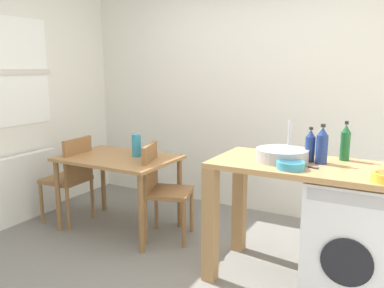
{
  "coord_description": "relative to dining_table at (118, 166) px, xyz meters",
  "views": [
    {
      "loc": [
        1.46,
        -2.38,
        1.59
      ],
      "look_at": [
        -0.09,
        0.45,
        0.97
      ],
      "focal_mm": 36.81,
      "sensor_mm": 36.0,
      "label": 1
    }
  ],
  "objects": [
    {
      "name": "ground_plane",
      "position": [
        0.97,
        -0.56,
        -0.64
      ],
      "size": [
        5.46,
        5.46,
        0.0
      ],
      "primitive_type": "plane",
      "color": "slate"
    },
    {
      "name": "wall_back",
      "position": [
        0.97,
        1.19,
        0.71
      ],
      "size": [
        4.6,
        0.1,
        2.7
      ],
      "primitive_type": "cube",
      "color": "silver",
      "rests_on": "ground_plane"
    },
    {
      "name": "radiator",
      "position": [
        -1.05,
        -0.26,
        -0.29
      ],
      "size": [
        0.1,
        0.8,
        0.7
      ],
      "primitive_type": "cube",
      "color": "white",
      "rests_on": "ground_plane"
    },
    {
      "name": "dining_table",
      "position": [
        0.0,
        0.0,
        0.0
      ],
      "size": [
        1.1,
        0.76,
        0.74
      ],
      "color": "#9E7042",
      "rests_on": "ground_plane"
    },
    {
      "name": "chair_person_seat",
      "position": [
        -0.55,
        -0.1,
        -0.14
      ],
      "size": [
        0.42,
        0.42,
        0.9
      ],
      "rotation": [
        0.0,
        0.0,
        1.61
      ],
      "color": "olive",
      "rests_on": "ground_plane"
    },
    {
      "name": "chair_opposite",
      "position": [
        0.48,
        0.03,
        -0.14
      ],
      "size": [
        0.5,
        0.5,
        0.9
      ],
      "rotation": [
        0.0,
        0.0,
        -1.26
      ],
      "color": "olive",
      "rests_on": "ground_plane"
    },
    {
      "name": "kitchen_counter",
      "position": [
        1.71,
        -0.16,
        0.12
      ],
      "size": [
        1.5,
        0.68,
        0.92
      ],
      "color": "tan",
      "rests_on": "ground_plane"
    },
    {
      "name": "washing_machine",
      "position": [
        2.18,
        -0.16,
        -0.21
      ],
      "size": [
        0.6,
        0.61,
        0.86
      ],
      "color": "silver",
      "rests_on": "ground_plane"
    },
    {
      "name": "sink_basin",
      "position": [
        1.66,
        -0.16,
        0.32
      ],
      "size": [
        0.38,
        0.38,
        0.09
      ],
      "primitive_type": "cylinder",
      "color": "#9EA0A5",
      "rests_on": "kitchen_counter"
    },
    {
      "name": "tap",
      "position": [
        1.66,
        0.02,
        0.42
      ],
      "size": [
        0.02,
        0.02,
        0.28
      ],
      "primitive_type": "cylinder",
      "color": "#B2B2B7",
      "rests_on": "kitchen_counter"
    },
    {
      "name": "bottle_tall_green",
      "position": [
        1.84,
        -0.07,
        0.39
      ],
      "size": [
        0.07,
        0.07,
        0.25
      ],
      "color": "navy",
      "rests_on": "kitchen_counter"
    },
    {
      "name": "bottle_squat_brown",
      "position": [
        1.93,
        -0.1,
        0.41
      ],
      "size": [
        0.08,
        0.08,
        0.29
      ],
      "color": "navy",
      "rests_on": "kitchen_counter"
    },
    {
      "name": "bottle_clear_small",
      "position": [
        2.06,
        0.09,
        0.41
      ],
      "size": [
        0.07,
        0.07,
        0.29
      ],
      "color": "#19592D",
      "rests_on": "kitchen_counter"
    },
    {
      "name": "mixing_bowl",
      "position": [
        1.77,
        -0.36,
        0.31
      ],
      "size": [
        0.19,
        0.19,
        0.05
      ],
      "color": "teal",
      "rests_on": "kitchen_counter"
    },
    {
      "name": "vase",
      "position": [
        0.15,
        0.1,
        0.21
      ],
      "size": [
        0.09,
        0.09,
        0.22
      ],
      "primitive_type": "cylinder",
      "color": "teal",
      "rests_on": "dining_table"
    },
    {
      "name": "scissors",
      "position": [
        1.87,
        -0.26,
        0.28
      ],
      "size": [
        0.15,
        0.06,
        0.01
      ],
      "color": "#B2B2B7",
      "rests_on": "kitchen_counter"
    }
  ]
}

